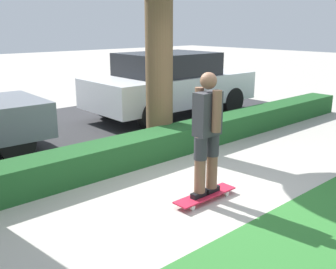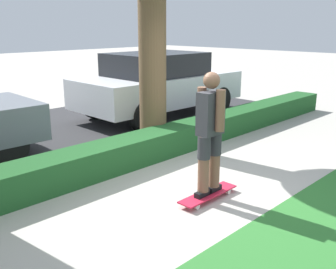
% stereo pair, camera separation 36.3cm
% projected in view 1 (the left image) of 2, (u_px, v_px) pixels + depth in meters
% --- Properties ---
extents(ground_plane, '(60.00, 60.00, 0.00)m').
position_uv_depth(ground_plane, '(199.00, 193.00, 5.52)').
color(ground_plane, '#ADA89E').
extents(street_asphalt, '(13.04, 5.00, 0.01)m').
position_uv_depth(street_asphalt, '(59.00, 134.00, 8.53)').
color(street_asphalt, '#2D2D30').
rests_on(street_asphalt, ground_plane).
extents(hedge_row, '(13.04, 0.60, 0.47)m').
position_uv_depth(hedge_row, '(130.00, 151.00, 6.60)').
color(hedge_row, '#1E5123').
rests_on(hedge_row, ground_plane).
extents(skateboard, '(0.98, 0.24, 0.09)m').
position_uv_depth(skateboard, '(205.00, 195.00, 5.27)').
color(skateboard, red).
rests_on(skateboard, ground_plane).
extents(skater_person, '(0.49, 0.42, 1.63)m').
position_uv_depth(skater_person, '(207.00, 132.00, 5.03)').
color(skater_person, black).
rests_on(skater_person, skateboard).
extents(parked_car_middle, '(4.40, 2.03, 1.62)m').
position_uv_depth(parked_car_middle, '(170.00, 83.00, 10.02)').
color(parked_car_middle, silver).
rests_on(parked_car_middle, ground_plane).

